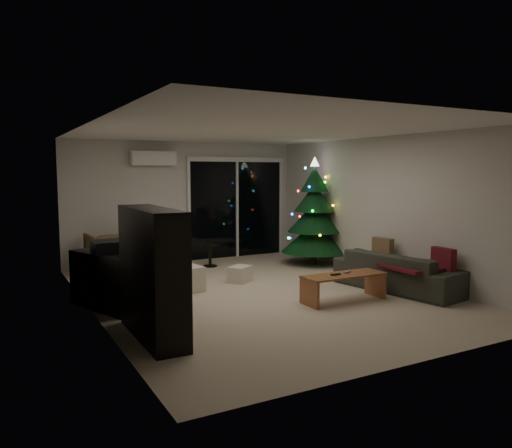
# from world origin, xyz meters

# --- Properties ---
(room) EXTENTS (6.50, 7.51, 2.60)m
(room) POSITION_xyz_m (0.46, 1.49, 1.02)
(room) COLOR beige
(room) RESTS_ON ground
(bookshelf) EXTENTS (0.69, 1.52, 1.48)m
(bookshelf) POSITION_xyz_m (-2.25, -1.24, 0.74)
(bookshelf) COLOR black
(bookshelf) RESTS_ON floor
(media_cabinet) EXTENTS (0.87, 1.33, 0.78)m
(media_cabinet) POSITION_xyz_m (-2.25, 0.25, 0.39)
(media_cabinet) COLOR black
(media_cabinet) RESTS_ON floor
(stereo) EXTENTS (0.39, 0.47, 0.17)m
(stereo) POSITION_xyz_m (-2.25, 0.25, 0.86)
(stereo) COLOR black
(stereo) RESTS_ON media_cabinet
(armchair) EXTENTS (0.85, 0.87, 0.75)m
(armchair) POSITION_xyz_m (-1.68, 2.74, 0.38)
(armchair) COLOR brown
(armchair) RESTS_ON floor
(ottoman) EXTENTS (0.50, 0.50, 0.40)m
(ottoman) POSITION_xyz_m (-0.95, 0.65, 0.20)
(ottoman) COLOR beige
(ottoman) RESTS_ON floor
(cardboard_box_a) EXTENTS (0.43, 0.33, 0.30)m
(cardboard_box_a) POSITION_xyz_m (-1.80, 0.36, 0.15)
(cardboard_box_a) COLOR beige
(cardboard_box_a) RESTS_ON floor
(cardboard_box_b) EXTENTS (0.48, 0.46, 0.27)m
(cardboard_box_b) POSITION_xyz_m (0.09, 0.86, 0.14)
(cardboard_box_b) COLOR beige
(cardboard_box_b) RESTS_ON floor
(side_table) EXTENTS (0.42, 0.42, 0.46)m
(side_table) POSITION_xyz_m (0.19, 2.39, 0.23)
(side_table) COLOR black
(side_table) RESTS_ON floor
(floor_lamp) EXTENTS (0.26, 0.26, 1.60)m
(floor_lamp) POSITION_xyz_m (-1.43, 3.49, 0.80)
(floor_lamp) COLOR black
(floor_lamp) RESTS_ON floor
(sofa) EXTENTS (1.16, 2.19, 0.61)m
(sofa) POSITION_xyz_m (2.05, -0.89, 0.30)
(sofa) COLOR #262A24
(sofa) RESTS_ON floor
(sofa_throw) EXTENTS (0.65, 1.50, 0.05)m
(sofa_throw) POSITION_xyz_m (1.95, -0.89, 0.44)
(sofa_throw) COLOR maroon
(sofa_throw) RESTS_ON sofa
(cushion_a) EXTENTS (0.15, 0.41, 0.40)m
(cushion_a) POSITION_xyz_m (2.30, -0.24, 0.55)
(cushion_a) COLOR #77634E
(cushion_a) RESTS_ON sofa
(cushion_b) EXTENTS (0.15, 0.41, 0.40)m
(cushion_b) POSITION_xyz_m (2.30, -1.54, 0.55)
(cushion_b) COLOR maroon
(cushion_b) RESTS_ON sofa
(coffee_table) EXTENTS (1.27, 0.46, 0.40)m
(coffee_table) POSITION_xyz_m (0.84, -1.02, 0.20)
(coffee_table) COLOR #985432
(coffee_table) RESTS_ON floor
(remote_a) EXTENTS (0.16, 0.05, 0.02)m
(remote_a) POSITION_xyz_m (0.69, -1.02, 0.41)
(remote_a) COLOR black
(remote_a) RESTS_ON coffee_table
(remote_b) EXTENTS (0.15, 0.09, 0.02)m
(remote_b) POSITION_xyz_m (0.94, -0.97, 0.41)
(remote_b) COLOR slate
(remote_b) RESTS_ON coffee_table
(christmas_tree) EXTENTS (1.51, 1.51, 2.18)m
(christmas_tree) POSITION_xyz_m (2.19, 1.66, 1.09)
(christmas_tree) COLOR #0E3B1E
(christmas_tree) RESTS_ON floor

